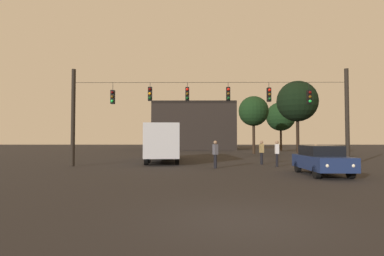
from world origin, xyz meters
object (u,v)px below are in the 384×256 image
(pedestrian_crossing_left, at_px, (215,153))
(tree_behind_building, at_px, (281,117))
(city_bus, at_px, (164,139))
(pedestrian_near_bus, at_px, (316,154))
(tree_left_silhouette, at_px, (297,101))
(car_near_right, at_px, (322,160))
(tree_right_far, at_px, (254,111))
(pedestrian_crossing_right, at_px, (262,151))
(pedestrian_crossing_center, at_px, (277,152))

(pedestrian_crossing_left, relative_size, tree_behind_building, 0.22)
(city_bus, relative_size, pedestrian_crossing_left, 6.32)
(pedestrian_near_bus, height_order, tree_left_silhouette, tree_left_silhouette)
(car_near_right, bearing_deg, city_bus, 130.79)
(car_near_right, bearing_deg, tree_behind_building, 77.98)
(car_near_right, xyz_separation_m, pedestrian_crossing_left, (-5.21, 3.83, 0.21))
(car_near_right, height_order, tree_right_far, tree_right_far)
(car_near_right, xyz_separation_m, pedestrian_crossing_right, (-1.60, 6.98, 0.20))
(car_near_right, height_order, pedestrian_crossing_right, pedestrian_crossing_right)
(pedestrian_near_bus, relative_size, tree_behind_building, 0.19)
(city_bus, xyz_separation_m, tree_right_far, (10.28, 13.81, 3.63))
(city_bus, height_order, pedestrian_crossing_right, city_bus)
(car_near_right, bearing_deg, pedestrian_near_bus, 71.97)
(tree_left_silhouette, bearing_deg, tree_behind_building, 81.15)
(pedestrian_crossing_center, bearing_deg, tree_right_far, 83.95)
(tree_left_silhouette, bearing_deg, car_near_right, -104.66)
(city_bus, bearing_deg, tree_behind_building, 55.55)
(car_near_right, distance_m, tree_right_far, 24.93)
(pedestrian_near_bus, height_order, tree_behind_building, tree_behind_building)
(pedestrian_crossing_center, height_order, tree_left_silhouette, tree_left_silhouette)
(car_near_right, height_order, pedestrian_crossing_left, pedestrian_crossing_left)
(pedestrian_crossing_right, xyz_separation_m, tree_behind_building, (9.03, 27.90, 4.58))
(pedestrian_crossing_right, xyz_separation_m, pedestrian_near_bus, (3.28, -1.83, -0.16))
(pedestrian_crossing_right, height_order, tree_left_silhouette, tree_left_silhouette)
(pedestrian_crossing_right, bearing_deg, tree_behind_building, 72.06)
(pedestrian_crossing_right, bearing_deg, tree_right_far, 81.26)
(pedestrian_crossing_right, bearing_deg, car_near_right, -77.06)
(pedestrian_crossing_center, relative_size, tree_behind_building, 0.22)
(pedestrian_crossing_left, xyz_separation_m, pedestrian_near_bus, (6.89, 1.32, -0.17))
(pedestrian_crossing_center, bearing_deg, pedestrian_crossing_right, 108.43)
(pedestrian_crossing_left, height_order, tree_right_far, tree_right_far)
(city_bus, distance_m, tree_behind_building, 29.62)
(tree_behind_building, height_order, tree_right_far, tree_behind_building)
(pedestrian_crossing_right, bearing_deg, pedestrian_crossing_left, -138.91)
(pedestrian_crossing_center, bearing_deg, pedestrian_near_bus, 1.59)
(pedestrian_crossing_right, relative_size, tree_behind_building, 0.22)
(city_bus, distance_m, car_near_right, 14.11)
(tree_behind_building, distance_m, tree_right_far, 12.20)
(pedestrian_crossing_center, relative_size, pedestrian_near_bus, 1.17)
(car_near_right, relative_size, pedestrian_crossing_center, 2.48)
(car_near_right, bearing_deg, pedestrian_crossing_right, 102.94)
(tree_left_silhouette, xyz_separation_m, tree_behind_building, (2.50, 16.04, -0.52))
(car_near_right, relative_size, pedestrian_near_bus, 2.90)
(pedestrian_crossing_left, bearing_deg, pedestrian_crossing_center, 16.37)
(pedestrian_crossing_center, height_order, tree_behind_building, tree_behind_building)
(pedestrian_near_bus, xyz_separation_m, tree_left_silhouette, (3.25, 13.69, 5.26))
(car_near_right, xyz_separation_m, tree_behind_building, (7.43, 34.88, 4.77))
(pedestrian_crossing_center, relative_size, pedestrian_crossing_right, 1.01)
(tree_right_far, bearing_deg, pedestrian_crossing_left, -106.98)
(city_bus, relative_size, pedestrian_near_bus, 7.41)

